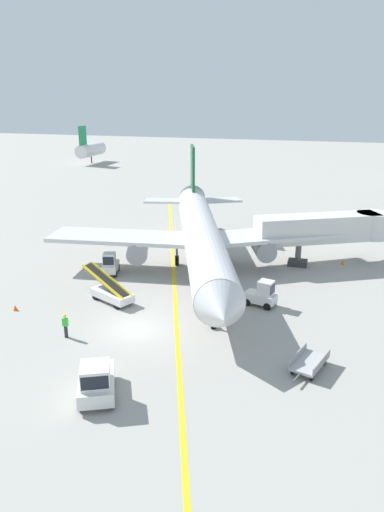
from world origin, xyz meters
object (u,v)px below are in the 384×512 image
object	(u,v)px
airliner	(201,235)
ground_crew_marshaller	(65,325)
baggage_tug_by_cargo_door	(262,295)
baggage_cart_loaded	(309,362)
safety_cone_nose_left	(138,261)
pushback_tug	(96,381)
safety_cone_wingtip_left	(343,262)
safety_cone_nose_right	(209,308)
safety_cone_wingtip_right	(15,308)
belt_loader_forward_hold	(111,292)
baggage_tug_near_wing	(110,265)
jet_bridge	(331,228)

from	to	relation	value
airliner	ground_crew_marshaller	xyz separation A→B (m)	(-5.14, -15.49, -2.51)
baggage_tug_by_cargo_door	baggage_cart_loaded	xyz separation A→B (m)	(4.14, -8.44, -0.46)
ground_crew_marshaller	safety_cone_nose_left	bearing A→B (deg)	94.74
pushback_tug	safety_cone_wingtip_left	distance (m)	29.40
safety_cone_nose_right	safety_cone_wingtip_left	distance (m)	16.96
safety_cone_wingtip_right	safety_cone_wingtip_left	bearing A→B (deg)	37.26
safety_cone_wingtip_right	belt_loader_forward_hold	bearing A→B (deg)	30.17
baggage_tug_near_wing	safety_cone_nose_left	distance (m)	3.92
baggage_tug_by_cargo_door	baggage_cart_loaded	distance (m)	9.41
baggage_tug_by_cargo_door	safety_cone_wingtip_left	xyz separation A→B (m)	(5.98, 11.90, -0.71)
baggage_tug_near_wing	baggage_cart_loaded	size ratio (longest dim) A/B	0.70
belt_loader_forward_hold	safety_cone_wingtip_left	xyz separation A→B (m)	(17.59, 14.50, -0.56)
jet_bridge	baggage_tug_near_wing	world-z (taller)	jet_bridge
baggage_tug_by_cargo_door	safety_cone_nose_left	bearing A→B (deg)	153.14
baggage_tug_near_wing	ground_crew_marshaller	size ratio (longest dim) A/B	1.57
airliner	jet_bridge	distance (m)	12.58
belt_loader_forward_hold	safety_cone_nose_right	bearing A→B (deg)	4.21
pushback_tug	baggage_tug_by_cargo_door	bearing A→B (deg)	65.31
ground_crew_marshaller	safety_cone_wingtip_right	bearing A→B (deg)	155.53
baggage_cart_loaded	safety_cone_nose_right	distance (m)	10.13
ground_crew_marshaller	baggage_tug_near_wing	bearing A→B (deg)	101.62
airliner	safety_cone_wingtip_right	xyz separation A→B (m)	(-11.12, -12.77, -3.20)
baggage_tug_by_cargo_door	belt_loader_forward_hold	distance (m)	11.89
pushback_tug	safety_cone_wingtip_left	bearing A→B (deg)	64.40
airliner	jet_bridge	world-z (taller)	airliner
baggage_cart_loaded	ground_crew_marshaller	world-z (taller)	ground_crew_marshaller
airliner	safety_cone_nose_right	bearing A→B (deg)	-70.21
pushback_tug	safety_cone_wingtip_right	xyz separation A→B (m)	(-11.17, 8.35, -0.77)
belt_loader_forward_hold	ground_crew_marshaller	xyz separation A→B (m)	(-0.30, -6.37, 0.13)
safety_cone_wingtip_right	baggage_cart_loaded	bearing A→B (deg)	-5.66
baggage_cart_loaded	safety_cone_nose_left	bearing A→B (deg)	138.91
airliner	safety_cone_wingtip_right	world-z (taller)	airliner
airliner	baggage_cart_loaded	distance (m)	18.74
jet_bridge	safety_cone_nose_left	world-z (taller)	jet_bridge
jet_bridge	baggage_tug_near_wing	bearing A→B (deg)	-154.86
pushback_tug	safety_cone_wingtip_right	world-z (taller)	pushback_tug
jet_bridge	safety_cone_wingtip_right	xyz separation A→B (m)	(-22.48, -18.16, -3.32)
pushback_tug	safety_cone_wingtip_right	size ratio (longest dim) A/B	9.24
baggage_tug_by_cargo_door	safety_cone_wingtip_left	distance (m)	13.34
baggage_tug_near_wing	baggage_cart_loaded	distance (m)	21.77
safety_cone_wingtip_left	jet_bridge	bearing A→B (deg)	179.69
baggage_cart_loaded	safety_cone_nose_left	size ratio (longest dim) A/B	8.69
pushback_tug	safety_cone_nose_right	world-z (taller)	pushback_tug
pushback_tug	jet_bridge	bearing A→B (deg)	66.90
pushback_tug	baggage_cart_loaded	world-z (taller)	pushback_tug
baggage_tug_near_wing	safety_cone_nose_left	size ratio (longest dim) A/B	6.07
jet_bridge	safety_cone_nose_right	bearing A→B (deg)	-120.75
baggage_tug_by_cargo_door	safety_cone_wingtip_right	xyz separation A→B (m)	(-17.88, -6.26, -0.71)
baggage_tug_by_cargo_door	belt_loader_forward_hold	size ratio (longest dim) A/B	0.52
baggage_tug_by_cargo_door	safety_cone_nose_right	size ratio (longest dim) A/B	6.00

